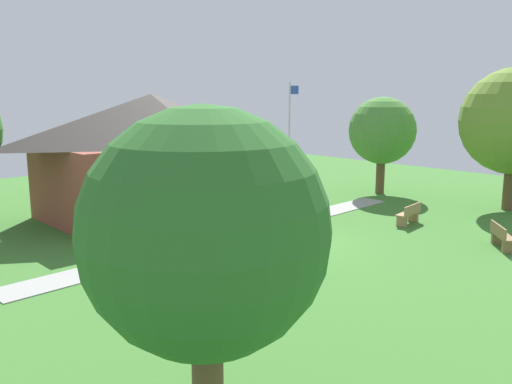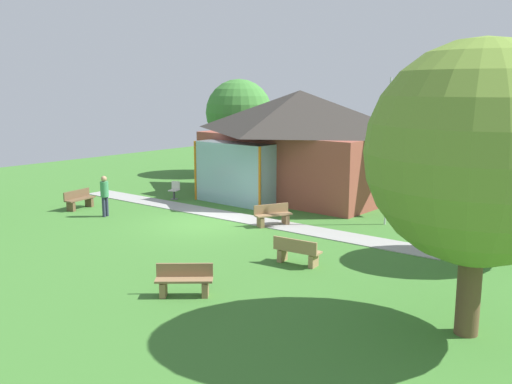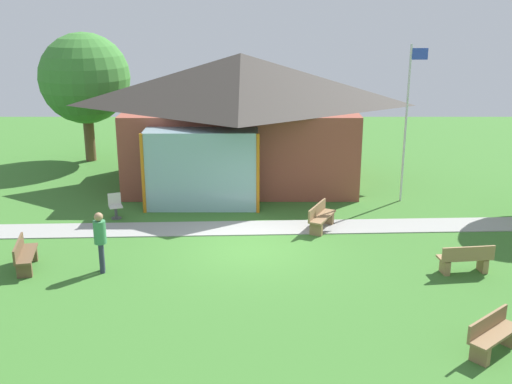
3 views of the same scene
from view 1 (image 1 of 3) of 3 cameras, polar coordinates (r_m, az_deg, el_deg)
The scene contains 12 objects.
ground_plane at distance 19.27m, azimuth 2.00°, elevation -5.39°, with size 44.00×44.00×0.00m, color #3D752D.
pavilion at distance 23.84m, azimuth -10.90°, elevation 4.21°, with size 9.95×7.16×5.25m.
footpath at distance 20.43m, azimuth -1.30°, elevation -4.42°, with size 18.28×1.30×0.03m, color #999993.
flagpole at distance 25.87m, azimuth 3.63°, elevation 5.84°, with size 0.64×0.08×5.78m.
bench_rear_near_path at distance 21.81m, azimuth 3.29°, elevation -2.43°, with size 1.05×1.54×0.84m.
bench_front_right at distance 20.28m, azimuth 24.77°, elevation -4.40°, with size 1.42×1.31×0.84m.
bench_mid_right at distance 22.65m, azimuth 16.03°, elevation -2.34°, with size 1.54×0.62×0.84m.
bench_mid_left at distance 14.22m, azimuth -11.96°, elevation -9.79°, with size 0.73×1.56×0.84m.
patio_chair_west at distance 18.52m, azimuth -14.55°, elevation -5.06°, with size 0.57×0.57×0.86m.
visitor_strolling_lawn at distance 15.08m, azimuth -4.50°, elevation -5.92°, with size 0.34×0.34×1.74m.
tree_lawn_corner at distance 7.22m, azimuth -5.45°, elevation -4.44°, with size 3.41×3.41×5.15m.
tree_east_hedge at distance 28.94m, azimuth 13.32°, elevation 6.36°, with size 3.51×3.51×5.10m.
Camera 1 is at (-13.13, -13.09, 5.28)m, focal length 37.46 mm.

